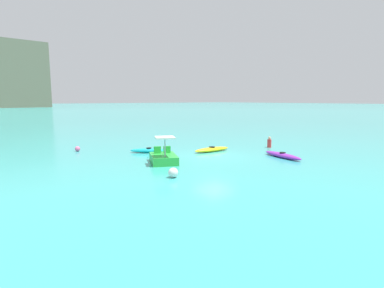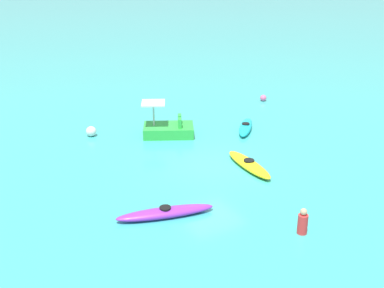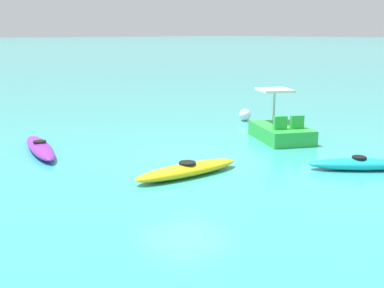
{
  "view_description": "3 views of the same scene",
  "coord_description": "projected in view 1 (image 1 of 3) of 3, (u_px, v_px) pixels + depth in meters",
  "views": [
    {
      "loc": [
        -14.78,
        -15.37,
        3.82
      ],
      "look_at": [
        -0.68,
        1.57,
        0.69
      ],
      "focal_mm": 29.29,
      "sensor_mm": 36.0,
      "label": 1
    },
    {
      "loc": [
        15.87,
        -9.81,
        8.28
      ],
      "look_at": [
        -2.07,
        0.29,
        0.21
      ],
      "focal_mm": 45.66,
      "sensor_mm": 36.0,
      "label": 2
    },
    {
      "loc": [
        8.52,
        10.31,
        3.62
      ],
      "look_at": [
        0.62,
        1.02,
        0.74
      ],
      "focal_mm": 44.6,
      "sensor_mm": 36.0,
      "label": 3
    }
  ],
  "objects": [
    {
      "name": "pedal_boat_green",
      "position": [
        163.0,
        157.0,
        19.02
      ],
      "size": [
        2.42,
        2.82,
        1.68
      ],
      "color": "green",
      "rests_on": "ground_plane"
    },
    {
      "name": "person_near_shore",
      "position": [
        269.0,
        143.0,
        25.13
      ],
      "size": [
        0.34,
        0.34,
        0.88
      ],
      "color": "red",
      "rests_on": "ground_plane"
    },
    {
      "name": "kayak_purple",
      "position": [
        282.0,
        155.0,
        20.72
      ],
      "size": [
        1.38,
        3.4,
        0.37
      ],
      "color": "purple",
      "rests_on": "ground_plane"
    },
    {
      "name": "buoy_pink",
      "position": [
        78.0,
        149.0,
        23.28
      ],
      "size": [
        0.37,
        0.37,
        0.37
      ],
      "primitive_type": "sphere",
      "color": "pink",
      "rests_on": "ground_plane"
    },
    {
      "name": "buoy_white",
      "position": [
        173.0,
        173.0,
        15.43
      ],
      "size": [
        0.49,
        0.49,
        0.49
      ],
      "primitive_type": "sphere",
      "color": "white",
      "rests_on": "ground_plane"
    },
    {
      "name": "kayak_yellow",
      "position": [
        212.0,
        149.0,
        23.16
      ],
      "size": [
        3.13,
        0.92,
        0.37
      ],
      "color": "yellow",
      "rests_on": "ground_plane"
    },
    {
      "name": "kayak_cyan",
      "position": [
        149.0,
        150.0,
        22.67
      ],
      "size": [
        2.41,
        2.22,
        0.37
      ],
      "color": "#19B7C6",
      "rests_on": "ground_plane"
    },
    {
      "name": "ground_plane",
      "position": [
        214.0,
        155.0,
        21.6
      ],
      "size": [
        600.0,
        600.0,
        0.0
      ],
      "primitive_type": "plane",
      "color": "#38ADA8"
    }
  ]
}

